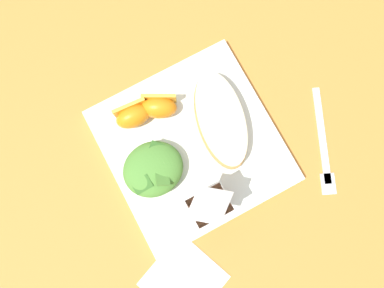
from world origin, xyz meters
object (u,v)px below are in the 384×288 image
object	(u,v)px
orange_wedge_front	(159,107)
metal_fork	(324,149)
green_salad_pile	(153,169)
white_plate	(192,146)
orange_wedge_middle	(133,115)
paper_napkin	(184,281)
cheesy_pizza_bread	(221,120)
milk_carton	(209,205)

from	to	relation	value
orange_wedge_front	metal_fork	size ratio (longest dim) A/B	0.39
green_salad_pile	metal_fork	distance (m)	0.30
white_plate	metal_fork	distance (m)	0.23
white_plate	metal_fork	bearing A→B (deg)	150.42
green_salad_pile	orange_wedge_middle	world-z (taller)	green_salad_pile
paper_napkin	orange_wedge_front	bearing A→B (deg)	-109.88
orange_wedge_middle	metal_fork	world-z (taller)	orange_wedge_middle
orange_wedge_front	white_plate	bearing A→B (deg)	103.73
orange_wedge_front	metal_fork	world-z (taller)	orange_wedge_front
cheesy_pizza_bread	milk_carton	bearing A→B (deg)	52.38
paper_napkin	white_plate	bearing A→B (deg)	-121.70
milk_carton	white_plate	bearing A→B (deg)	-104.23
cheesy_pizza_bread	green_salad_pile	bearing A→B (deg)	8.31
white_plate	cheesy_pizza_bread	size ratio (longest dim) A/B	1.53
white_plate	orange_wedge_middle	distance (m)	0.11
cheesy_pizza_bread	orange_wedge_front	xyz separation A→B (m)	(0.08, -0.07, 0.00)
green_salad_pile	milk_carton	size ratio (longest dim) A/B	0.91
milk_carton	orange_wedge_middle	size ratio (longest dim) A/B	1.76
milk_carton	paper_napkin	xyz separation A→B (m)	(0.09, 0.09, -0.07)
green_salad_pile	orange_wedge_front	world-z (taller)	green_salad_pile
white_plate	milk_carton	bearing A→B (deg)	75.77
cheesy_pizza_bread	metal_fork	bearing A→B (deg)	137.76
green_salad_pile	orange_wedge_front	distance (m)	0.10
orange_wedge_front	orange_wedge_middle	size ratio (longest dim) A/B	1.12
paper_napkin	metal_fork	world-z (taller)	metal_fork
green_salad_pile	orange_wedge_middle	xyz separation A→B (m)	(-0.01, -0.09, -0.00)
milk_carton	paper_napkin	bearing A→B (deg)	44.60
green_salad_pile	milk_carton	world-z (taller)	milk_carton
white_plate	milk_carton	distance (m)	0.12
milk_carton	orange_wedge_front	size ratio (longest dim) A/B	1.57
orange_wedge_front	paper_napkin	xyz separation A→B (m)	(0.10, 0.27, -0.03)
orange_wedge_front	paper_napkin	world-z (taller)	orange_wedge_front
cheesy_pizza_bread	orange_wedge_middle	world-z (taller)	orange_wedge_middle
metal_fork	cheesy_pizza_bread	bearing A→B (deg)	-42.24
white_plate	green_salad_pile	bearing A→B (deg)	5.74
orange_wedge_front	orange_wedge_middle	distance (m)	0.05
orange_wedge_front	paper_napkin	size ratio (longest dim) A/B	0.64
white_plate	metal_fork	xyz separation A→B (m)	(-0.20, 0.11, -0.01)
paper_napkin	cheesy_pizza_bread	bearing A→B (deg)	-131.35
orange_wedge_middle	metal_fork	distance (m)	0.33
milk_carton	orange_wedge_front	distance (m)	0.18
cheesy_pizza_bread	paper_napkin	distance (m)	0.27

